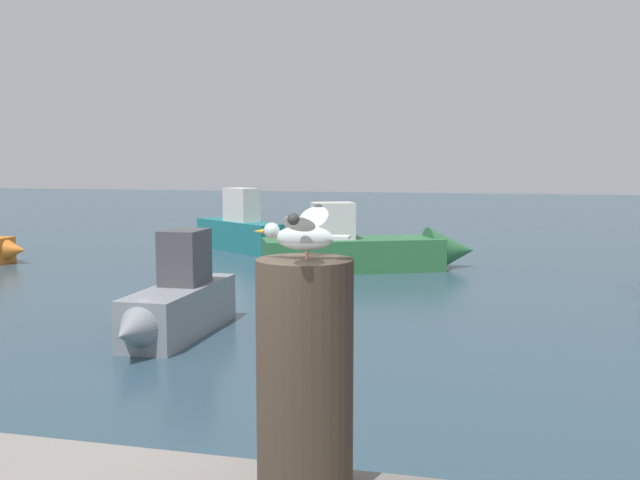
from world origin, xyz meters
name	(u,v)px	position (x,y,z in m)	size (l,w,h in m)	color
mooring_post	(305,378)	(1.12, -0.26, 1.95)	(0.39, 0.39, 0.97)	#382D23
seagull	(303,231)	(1.12, -0.26, 2.55)	(0.39, 0.60, 0.20)	#C67660
boat_grey	(174,304)	(-3.19, 7.54, 0.54)	(0.91, 3.49, 1.69)	gray
boat_green	(376,250)	(-1.34, 15.50, 0.50)	(5.58, 3.46, 1.92)	#2D6B3D
boat_teal	(235,229)	(-6.35, 18.61, 0.64)	(3.92, 3.20, 1.95)	#1E7075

